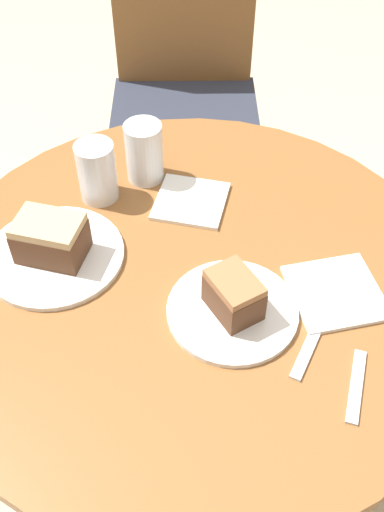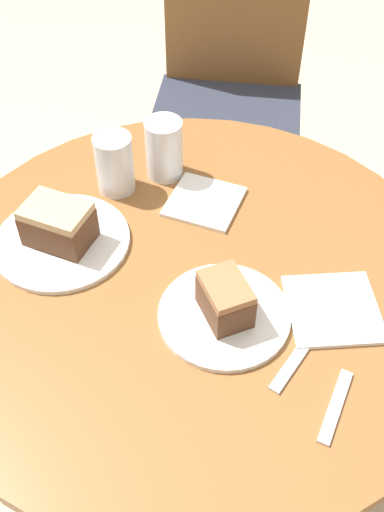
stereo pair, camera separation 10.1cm
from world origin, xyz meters
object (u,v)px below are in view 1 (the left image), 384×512
plate_near (232,311)px  glass_lemonade (97,175)px  plate_far (55,255)px  glass_water (144,155)px  cake_slice_near (234,295)px  cake_slice_far (51,238)px  chair (185,100)px

plate_near → glass_lemonade: 0.38m
plate_far → glass_lemonade: 0.18m
glass_water → cake_slice_near: bearing=-74.4°
plate_near → cake_slice_far: 0.34m
cake_slice_near → cake_slice_far: size_ratio=0.77×
cake_slice_far → glass_lemonade: glass_lemonade is taller
cake_slice_far → glass_lemonade: size_ratio=1.15×
plate_far → chair: bearing=66.3°
plate_near → cake_slice_near: bearing=-63.4°
plate_far → glass_lemonade: size_ratio=2.05×
plate_near → glass_water: size_ratio=1.76×
cake_slice_far → cake_slice_near: bearing=-30.8°
chair → plate_far: (-0.35, -0.81, 0.23)m
chair → cake_slice_near: bearing=-85.5°
plate_near → chair: bearing=86.0°
plate_near → glass_water: bearing=105.6°
cake_slice_near → glass_lemonade: glass_lemonade is taller
plate_near → cake_slice_near: size_ratio=2.02×
chair → plate_far: bearing=-105.2°
plate_near → glass_lemonade: bearing=121.3°
chair → cake_slice_far: size_ratio=6.43×
cake_slice_near → glass_water: size_ratio=0.87×
cake_slice_near → cake_slice_far: 0.33m
glass_water → plate_near: bearing=-74.4°
plate_near → plate_far: 0.33m
chair → cake_slice_near: 1.02m
cake_slice_far → glass_water: glass_water is taller
plate_far → glass_water: glass_water is taller
plate_far → cake_slice_far: size_ratio=1.78×
plate_far → glass_water: 0.27m
plate_near → cake_slice_near: 0.04m
plate_near → plate_far: same height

